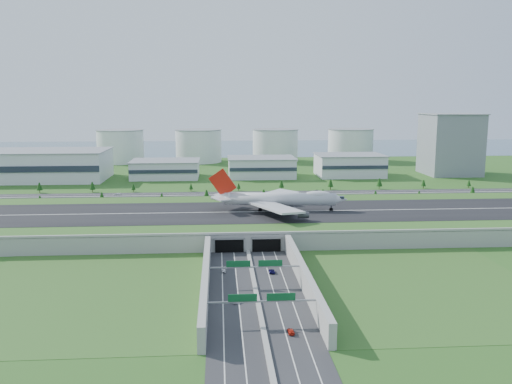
{
  "coord_description": "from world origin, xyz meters",
  "views": [
    {
      "loc": [
        -12.81,
        -289.36,
        69.55
      ],
      "look_at": [
        9.56,
        35.0,
        13.1
      ],
      "focal_mm": 38.0,
      "sensor_mm": 36.0,
      "label": 1
    }
  ],
  "objects": [
    {
      "name": "fuel_tank_c",
      "position": [
        50.0,
        310.0,
        17.5
      ],
      "size": [
        50.0,
        50.0,
        35.0
      ],
      "primitive_type": "cylinder",
      "color": "silver",
      "rests_on": "ground"
    },
    {
      "name": "boeing_747",
      "position": [
        20.08,
        2.94,
        14.7
      ],
      "size": [
        76.8,
        72.28,
        23.76
      ],
      "rotation": [
        0.0,
        0.0,
        -0.1
      ],
      "color": "silver",
      "rests_on": "airfield_deck"
    },
    {
      "name": "hangar_mid_c",
      "position": [
        105.0,
        190.0,
        9.5
      ],
      "size": [
        58.0,
        42.0,
        19.0
      ],
      "primitive_type": "cube",
      "color": "silver",
      "rests_on": "ground"
    },
    {
      "name": "sign_gantry_far",
      "position": [
        0.0,
        -130.04,
        6.95
      ],
      "size": [
        38.7,
        0.7,
        9.8
      ],
      "color": "gray",
      "rests_on": "ground"
    },
    {
      "name": "hangar_mid_a",
      "position": [
        -60.0,
        190.0,
        7.5
      ],
      "size": [
        58.0,
        42.0,
        15.0
      ],
      "primitive_type": "cube",
      "color": "silver",
      "rests_on": "ground"
    },
    {
      "name": "bay_water",
      "position": [
        0.0,
        480.0,
        0.03
      ],
      "size": [
        1200.0,
        260.0,
        0.06
      ],
      "primitive_type": "cube",
      "color": "#3A586F",
      "rests_on": "ground"
    },
    {
      "name": "fuel_tank_d",
      "position": [
        135.0,
        310.0,
        17.5
      ],
      "size": [
        50.0,
        50.0,
        35.0
      ],
      "primitive_type": "cylinder",
      "color": "silver",
      "rests_on": "ground"
    },
    {
      "name": "ground",
      "position": [
        0.0,
        0.0,
        0.0
      ],
      "size": [
        1200.0,
        1200.0,
        0.0
      ],
      "primitive_type": "plane",
      "color": "#234615",
      "rests_on": "ground"
    },
    {
      "name": "north_expressway",
      "position": [
        0.0,
        95.0,
        0.06
      ],
      "size": [
        560.0,
        36.0,
        0.12
      ],
      "primitive_type": "cube",
      "color": "#28282B",
      "rests_on": "ground"
    },
    {
      "name": "car_2",
      "position": [
        7.94,
        -80.83,
        0.81
      ],
      "size": [
        2.37,
        5.02,
        1.38
      ],
      "primitive_type": "imported",
      "rotation": [
        0.0,
        0.0,
        3.16
      ],
      "color": "#100D45",
      "rests_on": "ground"
    },
    {
      "name": "hangar_west",
      "position": [
        -170.0,
        185.0,
        12.5
      ],
      "size": [
        120.0,
        60.0,
        25.0
      ],
      "primitive_type": "cube",
      "color": "silver",
      "rests_on": "ground"
    },
    {
      "name": "tree_row",
      "position": [
        8.72,
        95.05,
        4.59
      ],
      "size": [
        508.72,
        48.66,
        8.33
      ],
      "color": "#3D2819",
      "rests_on": "ground"
    },
    {
      "name": "hangar_mid_b",
      "position": [
        25.0,
        190.0,
        8.5
      ],
      "size": [
        58.0,
        42.0,
        17.0
      ],
      "primitive_type": "cube",
      "color": "silver",
      "rests_on": "ground"
    },
    {
      "name": "fuel_tank_a",
      "position": [
        -120.0,
        310.0,
        17.5
      ],
      "size": [
        50.0,
        50.0,
        35.0
      ],
      "primitive_type": "cylinder",
      "color": "silver",
      "rests_on": "ground"
    },
    {
      "name": "fuel_tank_b",
      "position": [
        -35.0,
        310.0,
        17.5
      ],
      "size": [
        50.0,
        50.0,
        35.0
      ],
      "primitive_type": "cylinder",
      "color": "silver",
      "rests_on": "ground"
    },
    {
      "name": "car_6",
      "position": [
        153.13,
        84.42,
        0.96
      ],
      "size": [
        6.64,
        5.04,
        1.68
      ],
      "primitive_type": "imported",
      "rotation": [
        0.0,
        0.0,
        2.0
      ],
      "color": "silver",
      "rests_on": "ground"
    },
    {
      "name": "airfield_deck",
      "position": [
        0.0,
        -0.09,
        4.12
      ],
      "size": [
        520.0,
        100.0,
        9.2
      ],
      "color": "gray",
      "rests_on": "ground"
    },
    {
      "name": "car_7",
      "position": [
        -87.0,
        103.65,
        0.87
      ],
      "size": [
        5.26,
        2.4,
        1.49
      ],
      "primitive_type": "imported",
      "rotation": [
        0.0,
        0.0,
        -1.51
      ],
      "color": "white",
      "rests_on": "ground"
    },
    {
      "name": "car_1",
      "position": [
        -7.42,
        -111.88,
        0.85
      ],
      "size": [
        2.38,
        4.63,
        1.45
      ],
      "primitive_type": "imported",
      "rotation": [
        0.0,
        0.0,
        -0.2
      ],
      "color": "silver",
      "rests_on": "ground"
    },
    {
      "name": "underpass_road",
      "position": [
        0.0,
        -99.42,
        3.43
      ],
      "size": [
        38.8,
        120.4,
        8.0
      ],
      "color": "#28282B",
      "rests_on": "ground"
    },
    {
      "name": "car_3",
      "position": [
        8.11,
        -138.08,
        0.78
      ],
      "size": [
        1.92,
        4.59,
        1.32
      ],
      "primitive_type": "imported",
      "rotation": [
        0.0,
        0.0,
        3.16
      ],
      "color": "red",
      "rests_on": "ground"
    },
    {
      "name": "sign_gantry_near",
      "position": [
        0.0,
        -95.04,
        6.95
      ],
      "size": [
        38.7,
        0.7,
        9.8
      ],
      "color": "gray",
      "rests_on": "ground"
    },
    {
      "name": "office_tower",
      "position": [
        200.0,
        195.0,
        27.5
      ],
      "size": [
        46.0,
        46.0,
        55.0
      ],
      "primitive_type": "cube",
      "color": "slate",
      "rests_on": "ground"
    },
    {
      "name": "car_0",
      "position": [
        -11.27,
        -78.68,
        0.79
      ],
      "size": [
        2.02,
        4.11,
        1.35
      ],
      "primitive_type": "imported",
      "rotation": [
        0.0,
        0.0,
        -0.11
      ],
      "color": "silver",
      "rests_on": "ground"
    },
    {
      "name": "car_5",
      "position": [
        59.55,
        105.61,
        0.97
      ],
      "size": [
        5.46,
        3.55,
        1.7
      ],
      "primitive_type": "imported",
      "rotation": [
        0.0,
        0.0,
        -1.94
      ],
      "color": "black",
      "rests_on": "ground"
    }
  ]
}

